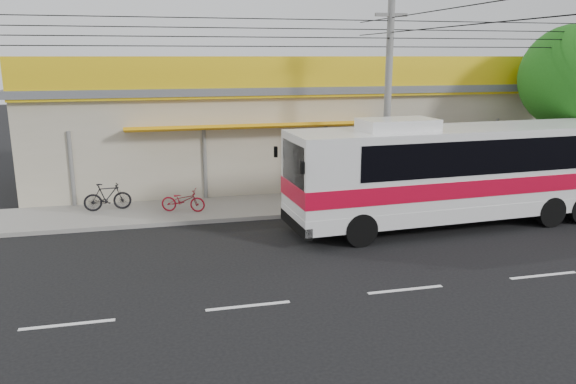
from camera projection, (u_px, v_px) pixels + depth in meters
name	position (u px, v px, depth m)	size (l,w,h in m)	color
ground	(368.00, 256.00, 16.44)	(120.00, 120.00, 0.00)	black
sidewalk	(312.00, 203.00, 22.09)	(30.00, 3.20, 0.15)	gray
lane_markings	(405.00, 290.00, 14.08)	(50.00, 0.12, 0.01)	silver
storefront_building	(280.00, 129.00, 26.79)	(22.60, 9.20, 5.70)	#ABA48A
coach_bus	(467.00, 167.00, 19.17)	(12.30, 3.26, 3.75)	silver
motorbike_red	(183.00, 200.00, 20.52)	(0.56, 1.61, 0.85)	maroon
motorbike_dark	(107.00, 197.00, 20.68)	(0.48, 1.70, 1.02)	black
utility_pole	(390.00, 32.00, 19.74)	(34.00, 14.00, 7.90)	slate
tree_near	(576.00, 81.00, 22.65)	(4.21, 4.21, 6.98)	black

